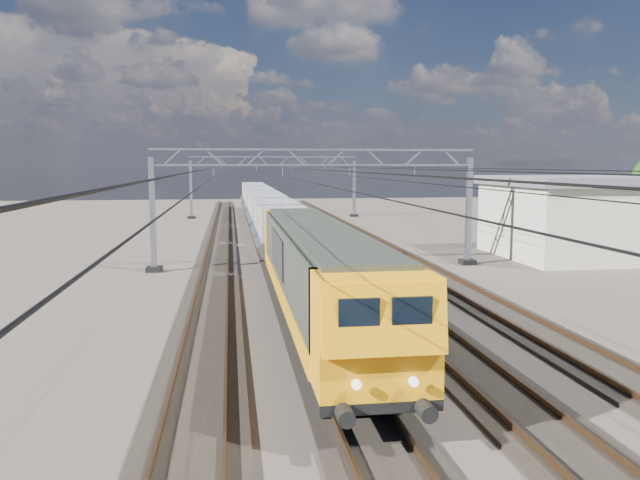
{
  "coord_description": "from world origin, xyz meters",
  "views": [
    {
      "loc": [
        -5.07,
        -32.67,
        6.18
      ],
      "look_at": [
        -0.62,
        -1.84,
        2.4
      ],
      "focal_mm": 35.0,
      "sensor_mm": 36.0,
      "label": 1
    }
  ],
  "objects": [
    {
      "name": "locomotive",
      "position": [
        -2.0,
        -10.53,
        2.33
      ],
      "size": [
        2.76,
        21.1,
        3.62
      ],
      "color": "black",
      "rests_on": "ground"
    },
    {
      "name": "hopper_wagon_fourth",
      "position": [
        -2.0,
        49.77,
        2.23
      ],
      "size": [
        3.38,
        13.0,
        3.25
      ],
      "color": "black",
      "rests_on": "ground"
    },
    {
      "name": "track_outer_west",
      "position": [
        -6.0,
        0.0,
        0.07
      ],
      "size": [
        2.6,
        140.0,
        0.3
      ],
      "color": "black",
      "rests_on": "ground"
    },
    {
      "name": "track_inner_east",
      "position": [
        2.0,
        0.0,
        0.07
      ],
      "size": [
        2.6,
        140.0,
        0.3
      ],
      "color": "black",
      "rests_on": "ground"
    },
    {
      "name": "catenary_gantry_mid",
      "position": [
        0.0,
        4.0,
        3.91
      ],
      "size": [
        19.9,
        0.9,
        7.11
      ],
      "color": "gray",
      "rests_on": "ground"
    },
    {
      "name": "track_loco",
      "position": [
        -2.0,
        0.0,
        0.07
      ],
      "size": [
        2.6,
        140.0,
        0.3
      ],
      "color": "black",
      "rests_on": "ground"
    },
    {
      "name": "track_outer_east",
      "position": [
        6.0,
        0.0,
        0.07
      ],
      "size": [
        2.6,
        140.0,
        0.3
      ],
      "color": "black",
      "rests_on": "ground"
    },
    {
      "name": "hopper_wagon_mid",
      "position": [
        -2.0,
        21.37,
        2.23
      ],
      "size": [
        3.38,
        13.0,
        3.25
      ],
      "color": "black",
      "rests_on": "ground"
    },
    {
      "name": "ground",
      "position": [
        0.0,
        0.0,
        0.0
      ],
      "size": [
        160.0,
        160.0,
        0.0
      ],
      "primitive_type": "plane",
      "color": "black",
      "rests_on": "ground"
    },
    {
      "name": "industrial_shed",
      "position": [
        22.0,
        6.0,
        2.73
      ],
      "size": [
        18.6,
        10.6,
        5.4
      ],
      "color": "beige",
      "rests_on": "ground"
    },
    {
      "name": "hopper_wagon_third",
      "position": [
        -2.0,
        35.57,
        2.23
      ],
      "size": [
        3.38,
        13.0,
        3.25
      ],
      "color": "black",
      "rests_on": "ground"
    },
    {
      "name": "catenary_gantry_far",
      "position": [
        0.0,
        40.0,
        3.91
      ],
      "size": [
        19.9,
        0.9,
        7.11
      ],
      "color": "gray",
      "rests_on": "ground"
    },
    {
      "name": "hopper_wagon_lead",
      "position": [
        -2.0,
        7.17,
        2.23
      ],
      "size": [
        3.38,
        13.0,
        3.25
      ],
      "color": "black",
      "rests_on": "ground"
    },
    {
      "name": "overhead_wires",
      "position": [
        0.0,
        8.0,
        5.75
      ],
      "size": [
        12.03,
        140.0,
        0.53
      ],
      "color": "black",
      "rests_on": "ground"
    }
  ]
}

